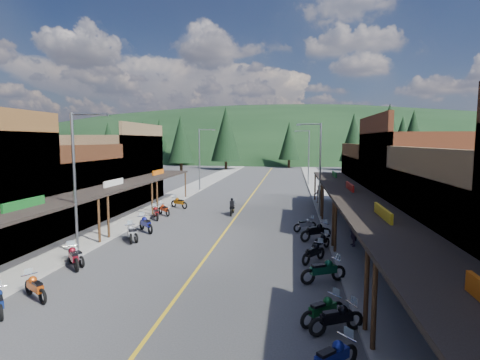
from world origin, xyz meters
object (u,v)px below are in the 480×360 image
at_px(pine_9, 402,141).
at_px(bike_east_7, 316,231).
at_px(shop_east_2, 427,185).
at_px(bike_east_8, 305,224).
at_px(bike_west_5, 77,254).
at_px(bike_west_10, 164,209).
at_px(bike_west_7, 133,232).
at_px(streetlight_0, 77,178).
at_px(bike_west_3, 35,286).
at_px(pine_11, 389,136).
at_px(bike_east_2, 337,317).
at_px(bike_west_8, 146,223).
at_px(pine_10, 181,139).
at_px(bike_west_4, 73,256).
at_px(pine_4, 353,137).
at_px(bike_east_6, 321,241).
at_px(streetlight_2, 318,164).
at_px(shop_west_3, 111,170).
at_px(pine_7, 160,138).
at_px(shop_east_3, 390,183).
at_px(pine_1, 181,138).
at_px(pine_0, 108,141).
at_px(pine_3, 289,141).
at_px(shop_west_2, 53,192).
at_px(pine_8, 143,144).
at_px(bike_east_3, 323,308).
at_px(pedestrian_east_a, 354,231).
at_px(bike_east_1, 332,356).
at_px(bike_west_6, 130,232).
at_px(pine_2, 226,134).
at_px(bike_west_9, 156,212).
at_px(bike_east_4, 323,269).
at_px(rider_on_bike, 232,208).
at_px(bike_east_5, 314,252).
at_px(bike_west_11, 179,202).
at_px(streetlight_1, 200,157).

xyz_separation_m(pine_9, bike_east_7, (-17.70, -45.62, -5.72)).
xyz_separation_m(shop_east_2, bike_east_8, (-8.10, 0.16, -2.97)).
xyz_separation_m(bike_west_5, bike_west_10, (0.11, 13.25, 0.02)).
bearing_deg(bike_west_7, bike_west_10, 55.38).
xyz_separation_m(streetlight_0, bike_west_3, (1.29, -5.45, -3.89)).
height_order(pine_11, bike_east_8, pine_11).
relative_size(bike_east_2, bike_east_8, 1.06).
bearing_deg(bike_east_8, bike_west_8, -116.69).
height_order(pine_10, bike_west_4, pine_10).
bearing_deg(pine_4, bike_east_6, -100.42).
bearing_deg(streetlight_2, shop_west_3, 170.96).
bearing_deg(pine_7, shop_east_3, -54.73).
xyz_separation_m(pine_1, bike_west_5, (17.56, -77.16, -6.69)).
xyz_separation_m(bike_west_10, bike_east_7, (12.63, -6.71, 0.09)).
relative_size(pine_1, pine_10, 1.08).
distance_m(bike_west_4, bike_west_8, 7.79).
xyz_separation_m(pine_0, pine_7, (8.00, 14.00, 0.75)).
relative_size(streetlight_0, pine_3, 0.73).
relative_size(shop_west_2, pine_11, 0.88).
xyz_separation_m(pine_7, pine_8, (10.00, -36.00, -1.26)).
relative_size(shop_east_2, bike_west_7, 5.44).
relative_size(pine_8, bike_west_10, 5.00).
relative_size(bike_east_3, pedestrian_east_a, 1.05).
bearing_deg(bike_east_3, bike_west_3, -132.29).
bearing_deg(streetlight_2, bike_west_8, -147.80).
bearing_deg(bike_east_1, bike_west_10, 167.30).
distance_m(streetlight_0, streetlight_2, 19.73).
relative_size(pine_1, bike_east_1, 6.17).
bearing_deg(bike_west_6, pine_2, 67.70).
xyz_separation_m(pine_4, bike_east_7, (-11.70, -60.62, -6.57)).
xyz_separation_m(bike_west_7, bike_west_9, (-0.90, 6.62, 0.03)).
distance_m(shop_east_3, bike_east_4, 20.79).
xyz_separation_m(streetlight_0, rider_on_bike, (6.50, 13.08, -3.84)).
bearing_deg(pine_10, bike_west_10, -75.12).
bearing_deg(bike_east_5, bike_west_11, 164.49).
xyz_separation_m(pine_7, bike_east_2, (38.24, -88.53, -6.66)).
xyz_separation_m(pine_11, bike_east_8, (-14.32, -36.14, -6.64)).
bearing_deg(bike_east_6, pine_0, 160.33).
distance_m(pine_9, bike_west_7, 56.02).
height_order(pine_1, pine_7, same).
distance_m(streetlight_1, bike_east_1, 39.25).
xyz_separation_m(bike_east_8, pedestrian_east_a, (2.76, -3.90, 0.54)).
distance_m(streetlight_1, pine_9, 38.61).
distance_m(shop_east_2, bike_west_10, 20.80).
relative_size(shop_west_3, pine_9, 1.01).
xyz_separation_m(streetlight_2, bike_east_2, (-0.71, -20.53, -3.88)).
height_order(shop_east_3, pine_7, pine_7).
bearing_deg(pine_3, bike_west_3, -97.11).
distance_m(pine_2, bike_west_11, 49.14).
bearing_deg(pine_3, shop_west_2, -105.43).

